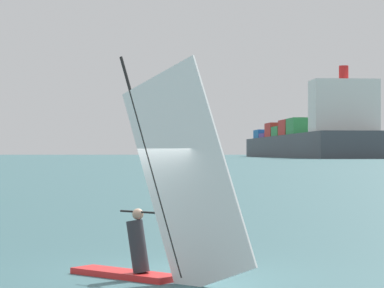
% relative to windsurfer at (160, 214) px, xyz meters
% --- Properties ---
extents(ground_plane, '(4000.00, 4000.00, 0.00)m').
position_rel_windsurfer_xyz_m(ground_plane, '(-0.51, 0.76, -1.27)').
color(ground_plane, '#386066').
extents(windsurfer, '(4.24, 1.33, 4.51)m').
position_rel_windsurfer_xyz_m(windsurfer, '(0.00, 0.00, 0.00)').
color(windsurfer, red).
rests_on(windsurfer, ground_plane).
extents(cargo_ship, '(131.45, 204.05, 38.98)m').
position_rel_windsurfer_xyz_m(cargo_ship, '(-120.85, 400.70, 7.50)').
color(cargo_ship, '#3F444C').
rests_on(cargo_ship, ground_plane).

